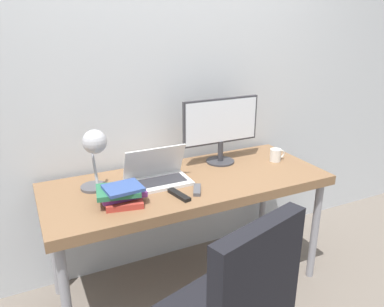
{
  "coord_description": "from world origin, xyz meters",
  "views": [
    {
      "loc": [
        -0.89,
        -1.56,
        1.7
      ],
      "look_at": [
        0.01,
        0.32,
        0.95
      ],
      "focal_mm": 35.0,
      "sensor_mm": 36.0,
      "label": 1
    }
  ],
  "objects_px": {
    "laptop": "(157,176)",
    "desk_lamp": "(95,150)",
    "book_stack": "(122,194)",
    "monitor": "(221,125)",
    "mug": "(276,155)"
  },
  "relations": [
    {
      "from": "laptop",
      "to": "desk_lamp",
      "type": "xyz_separation_m",
      "value": [
        -0.36,
        -0.04,
        0.23
      ]
    },
    {
      "from": "laptop",
      "to": "book_stack",
      "type": "height_order",
      "value": "laptop"
    },
    {
      "from": "laptop",
      "to": "monitor",
      "type": "distance_m",
      "value": 0.57
    },
    {
      "from": "monitor",
      "to": "mug",
      "type": "distance_m",
      "value": 0.45
    },
    {
      "from": "laptop",
      "to": "monitor",
      "type": "xyz_separation_m",
      "value": [
        0.51,
        0.14,
        0.21
      ]
    },
    {
      "from": "mug",
      "to": "laptop",
      "type": "bearing_deg",
      "value": 179.38
    },
    {
      "from": "monitor",
      "to": "book_stack",
      "type": "height_order",
      "value": "monitor"
    },
    {
      "from": "book_stack",
      "to": "mug",
      "type": "distance_m",
      "value": 1.15
    },
    {
      "from": "desk_lamp",
      "to": "mug",
      "type": "relative_size",
      "value": 3.4
    },
    {
      "from": "desk_lamp",
      "to": "book_stack",
      "type": "relative_size",
      "value": 1.44
    },
    {
      "from": "mug",
      "to": "desk_lamp",
      "type": "bearing_deg",
      "value": -178.78
    },
    {
      "from": "laptop",
      "to": "mug",
      "type": "xyz_separation_m",
      "value": [
        0.87,
        -0.01,
        -0.0
      ]
    },
    {
      "from": "laptop",
      "to": "monitor",
      "type": "height_order",
      "value": "monitor"
    },
    {
      "from": "book_stack",
      "to": "mug",
      "type": "bearing_deg",
      "value": 8.03
    },
    {
      "from": "monitor",
      "to": "mug",
      "type": "xyz_separation_m",
      "value": [
        0.36,
        -0.15,
        -0.22
      ]
    }
  ]
}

